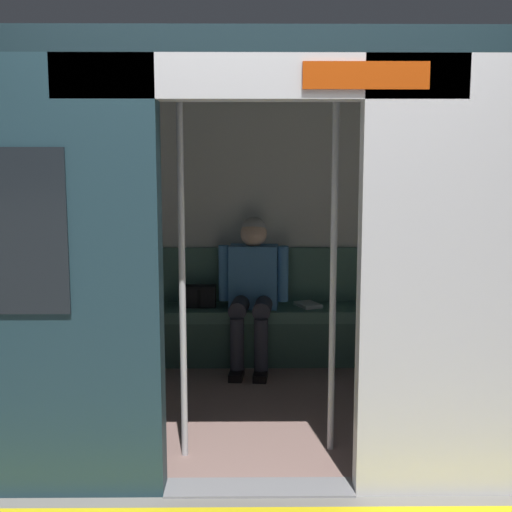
{
  "coord_description": "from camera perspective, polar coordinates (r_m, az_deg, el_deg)",
  "views": [
    {
      "loc": [
        0.05,
        3.06,
        1.61
      ],
      "look_at": [
        0.01,
        -1.17,
        1.0
      ],
      "focal_mm": 46.2,
      "sensor_mm": 36.0,
      "label": 1
    }
  ],
  "objects": [
    {
      "name": "handbag",
      "position": [
        5.32,
        -4.91,
        -3.49
      ],
      "size": [
        0.26,
        0.15,
        0.17
      ],
      "color": "black",
      "rests_on": "bench_seat"
    },
    {
      "name": "grab_pole_door",
      "position": [
        3.51,
        -6.42,
        -1.32
      ],
      "size": [
        0.04,
        0.04,
        2.06
      ],
      "primitive_type": "cylinder",
      "color": "silver",
      "rests_on": "ground_plane"
    },
    {
      "name": "ground_plane",
      "position": [
        3.46,
        0.31,
        -19.51
      ],
      "size": [
        60.0,
        60.0,
        0.0
      ],
      "primitive_type": "plane",
      "color": "gray"
    },
    {
      "name": "person_seated",
      "position": [
        5.16,
        -0.28,
        -2.26
      ],
      "size": [
        0.55,
        0.7,
        1.18
      ],
      "color": "#4C8CC6",
      "rests_on": "ground_plane"
    },
    {
      "name": "train_car",
      "position": [
        4.19,
        -0.72,
        6.01
      ],
      "size": [
        6.4,
        2.58,
        2.2
      ],
      "color": "silver",
      "rests_on": "ground_plane"
    },
    {
      "name": "bench_seat",
      "position": [
        5.28,
        -0.03,
        -5.63
      ],
      "size": [
        2.88,
        0.44,
        0.45
      ],
      "color": "#4C7566",
      "rests_on": "ground_plane"
    },
    {
      "name": "grab_pole_far",
      "position": [
        3.59,
        6.71,
        -1.11
      ],
      "size": [
        0.04,
        0.04,
        2.06
      ],
      "primitive_type": "cylinder",
      "color": "silver",
      "rests_on": "ground_plane"
    },
    {
      "name": "book",
      "position": [
        5.33,
        4.52,
        -4.22
      ],
      "size": [
        0.23,
        0.26,
        0.03
      ],
      "primitive_type": "cube",
      "rotation": [
        0.0,
        0.0,
        0.41
      ],
      "color": "silver",
      "rests_on": "bench_seat"
    }
  ]
}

